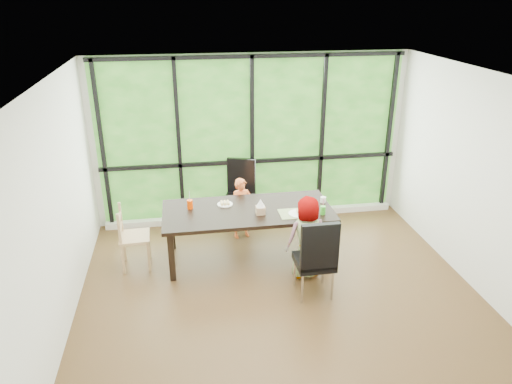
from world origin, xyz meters
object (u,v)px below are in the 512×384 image
(chair_window_leather, at_px, (239,195))
(orange_cup, at_px, (190,204))
(child_toddler, at_px, (242,208))
(chair_interior_leather, at_px, (314,256))
(chair_end_beech, at_px, (135,237))
(green_cup, at_px, (323,210))
(child_older, at_px, (307,237))
(white_mug, at_px, (323,200))
(plate_far, at_px, (225,204))
(tissue_box, at_px, (260,210))
(dining_table, at_px, (248,233))
(plate_near, at_px, (298,214))

(chair_window_leather, distance_m, orange_cup, 1.20)
(child_toddler, bearing_deg, chair_interior_leather, -82.91)
(chair_end_beech, bearing_deg, green_cup, -99.23)
(chair_window_leather, height_order, child_older, child_older)
(chair_window_leather, xyz_separation_m, green_cup, (0.97, -1.33, 0.27))
(child_toddler, xyz_separation_m, white_mug, (1.10, -0.56, 0.31))
(chair_end_beech, distance_m, green_cup, 2.59)
(chair_window_leather, height_order, plate_far, chair_window_leather)
(chair_end_beech, bearing_deg, child_toddler, -70.45)
(child_toddler, relative_size, tissue_box, 7.77)
(chair_interior_leather, bearing_deg, green_cup, -113.48)
(child_toddler, bearing_deg, orange_cup, -164.38)
(chair_end_beech, distance_m, child_toddler, 1.68)
(dining_table, xyz_separation_m, green_cup, (0.98, -0.31, 0.43))
(chair_end_beech, bearing_deg, dining_table, -92.57)
(chair_interior_leather, distance_m, plate_near, 0.79)
(plate_near, bearing_deg, orange_cup, 163.62)
(child_toddler, xyz_separation_m, tissue_box, (0.15, -0.79, 0.32))
(chair_end_beech, relative_size, tissue_box, 7.28)
(white_mug, height_order, tissue_box, tissue_box)
(dining_table, distance_m, chair_window_leather, 1.03)
(green_cup, relative_size, white_mug, 1.44)
(dining_table, xyz_separation_m, chair_interior_leather, (0.68, -1.02, 0.17))
(child_older, relative_size, green_cup, 9.69)
(plate_near, bearing_deg, child_toddler, 126.27)
(plate_far, distance_m, green_cup, 1.38)
(plate_far, xyz_separation_m, orange_cup, (-0.49, -0.05, 0.06))
(plate_near, distance_m, tissue_box, 0.52)
(chair_end_beech, distance_m, tissue_box, 1.76)
(dining_table, distance_m, chair_end_beech, 1.56)
(child_older, height_order, plate_near, child_older)
(plate_near, bearing_deg, chair_window_leather, 116.60)
(dining_table, relative_size, plate_near, 8.74)
(white_mug, bearing_deg, plate_far, 174.12)
(chair_window_leather, relative_size, child_older, 0.95)
(chair_interior_leather, distance_m, tissue_box, 1.05)
(dining_table, bearing_deg, chair_end_beech, 179.49)
(chair_interior_leather, distance_m, orange_cup, 1.90)
(chair_interior_leather, height_order, child_older, child_older)
(child_toddler, relative_size, plate_near, 3.58)
(chair_window_leather, xyz_separation_m, orange_cup, (-0.80, -0.86, 0.27))
(chair_interior_leather, xyz_separation_m, plate_far, (-0.97, 1.24, 0.22))
(chair_end_beech, relative_size, white_mug, 11.09)
(plate_near, relative_size, green_cup, 2.29)
(chair_window_leather, distance_m, green_cup, 1.67)
(plate_near, bearing_deg, dining_table, 158.37)
(child_toddler, bearing_deg, child_older, -75.64)
(child_older, distance_m, orange_cup, 1.68)
(plate_far, bearing_deg, green_cup, -22.07)
(green_cup, distance_m, tissue_box, 0.85)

